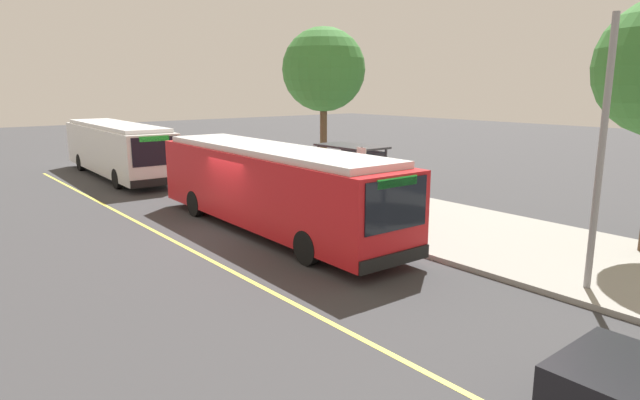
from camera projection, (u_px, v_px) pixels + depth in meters
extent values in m
plane|color=#38383A|center=(234.00, 230.00, 18.80)|extent=(120.00, 120.00, 0.00)
cube|color=gray|center=(359.00, 205.00, 22.47)|extent=(44.00, 6.40, 0.15)
cube|color=#E0D64C|center=(175.00, 241.00, 17.44)|extent=(36.00, 0.14, 0.01)
cube|color=red|center=(270.00, 187.00, 18.46)|extent=(12.10, 2.85, 2.40)
cube|color=silver|center=(269.00, 149.00, 18.19)|extent=(11.13, 2.58, 0.20)
cube|color=black|center=(397.00, 205.00, 13.69)|extent=(0.09, 2.17, 1.34)
cube|color=black|center=(301.00, 175.00, 19.17)|extent=(10.59, 0.31, 1.06)
cube|color=white|center=(301.00, 210.00, 19.43)|extent=(11.44, 0.32, 0.28)
cube|color=#26D83F|center=(397.00, 182.00, 13.56)|extent=(0.07, 1.40, 0.24)
cube|color=black|center=(395.00, 259.00, 13.97)|extent=(0.14, 2.50, 0.36)
cylinder|color=black|center=(368.00, 234.00, 16.47)|extent=(1.01, 0.31, 1.00)
cylinder|color=black|center=(307.00, 248.00, 15.09)|extent=(1.01, 0.31, 1.00)
cylinder|color=black|center=(247.00, 196.00, 22.17)|extent=(1.01, 0.31, 1.00)
cylinder|color=black|center=(195.00, 203.00, 20.80)|extent=(1.01, 0.31, 1.00)
cube|color=white|center=(117.00, 149.00, 29.73)|extent=(12.01, 3.00, 2.40)
cube|color=silver|center=(115.00, 125.00, 29.46)|extent=(11.05, 2.71, 0.20)
cube|color=black|center=(155.00, 151.00, 24.95)|extent=(0.12, 2.17, 1.34)
cube|color=black|center=(140.00, 142.00, 30.42)|extent=(10.48, 0.44, 1.06)
cube|color=#197259|center=(142.00, 165.00, 30.69)|extent=(11.32, 0.46, 0.28)
cube|color=#26D83F|center=(154.00, 139.00, 24.83)|extent=(0.08, 1.40, 0.24)
cube|color=black|center=(157.00, 182.00, 25.24)|extent=(0.17, 2.50, 0.36)
cylinder|color=black|center=(163.00, 174.00, 27.72)|extent=(1.01, 0.32, 1.00)
cylinder|color=black|center=(117.00, 179.00, 26.37)|extent=(1.01, 0.32, 1.00)
cylinder|color=black|center=(120.00, 159.00, 33.42)|extent=(1.01, 0.32, 1.00)
cylinder|color=black|center=(81.00, 162.00, 32.07)|extent=(1.01, 0.32, 1.00)
cylinder|color=#333338|center=(385.00, 179.00, 21.21)|extent=(0.10, 0.10, 2.40)
cylinder|color=#333338|center=(361.00, 183.00, 20.41)|extent=(0.10, 0.10, 2.40)
cylinder|color=#333338|center=(342.00, 171.00, 23.19)|extent=(0.10, 0.10, 2.40)
cylinder|color=#333338|center=(318.00, 174.00, 22.39)|extent=(0.10, 0.10, 2.40)
cube|color=#333338|center=(351.00, 146.00, 21.54)|extent=(2.90, 1.60, 0.08)
cube|color=#4C606B|center=(363.00, 175.00, 22.20)|extent=(2.47, 0.04, 2.16)
cube|color=navy|center=(330.00, 174.00, 22.80)|extent=(0.06, 1.11, 1.82)
cube|color=brown|center=(351.00, 195.00, 21.82)|extent=(1.60, 0.44, 0.06)
cube|color=brown|center=(355.00, 188.00, 21.91)|extent=(1.60, 0.05, 0.44)
cube|color=#333338|center=(339.00, 198.00, 22.42)|extent=(0.08, 0.40, 0.45)
cube|color=#333338|center=(363.00, 204.00, 21.32)|extent=(0.08, 0.40, 0.45)
cylinder|color=#333338|center=(361.00, 188.00, 18.33)|extent=(0.07, 0.07, 2.80)
cube|color=white|center=(361.00, 156.00, 18.09)|extent=(0.44, 0.03, 0.56)
cube|color=red|center=(361.00, 156.00, 18.08)|extent=(0.40, 0.01, 0.16)
cylinder|color=#282D47|center=(344.00, 197.00, 21.57)|extent=(0.14, 0.14, 0.85)
cylinder|color=#282D47|center=(340.00, 198.00, 21.46)|extent=(0.14, 0.14, 0.85)
cube|color=beige|center=(342.00, 180.00, 21.36)|extent=(0.24, 0.40, 0.62)
sphere|color=tan|center=(342.00, 169.00, 21.27)|extent=(0.22, 0.22, 0.22)
cylinder|color=brown|center=(324.00, 142.00, 27.42)|extent=(0.36, 0.36, 4.06)
sphere|color=#387A33|center=(324.00, 69.00, 26.68)|extent=(4.14, 4.14, 4.14)
cylinder|color=gray|center=(601.00, 156.00, 12.41)|extent=(0.16, 0.16, 6.40)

